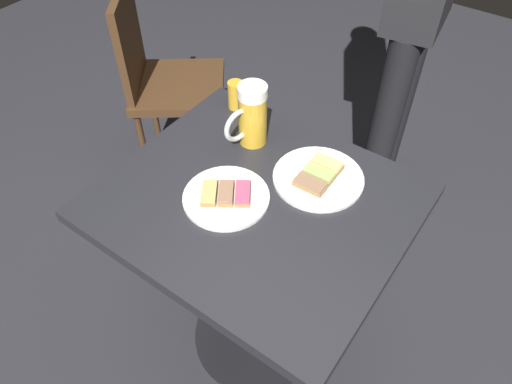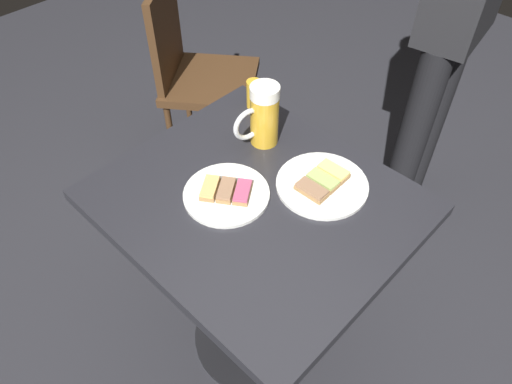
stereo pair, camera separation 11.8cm
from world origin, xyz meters
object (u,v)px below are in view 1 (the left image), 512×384
at_px(beer_glass_small, 236,95).
at_px(cafe_chair, 162,76).
at_px(beer_mug, 251,116).
at_px(plate_near, 318,177).
at_px(plate_far, 226,196).

distance_m(beer_glass_small, cafe_chair, 0.68).
bearing_deg(beer_glass_small, beer_mug, -37.83).
xyz_separation_m(plate_near, plate_far, (-0.15, -0.19, 0.00)).
relative_size(plate_near, cafe_chair, 0.28).
bearing_deg(beer_glass_small, plate_far, -56.44).
bearing_deg(plate_far, beer_mug, 109.99).
distance_m(plate_near, cafe_chair, 1.03).
bearing_deg(plate_far, cafe_chair, 145.02).
height_order(beer_glass_small, cafe_chair, cafe_chair).
relative_size(plate_far, beer_glass_small, 2.51).
height_order(plate_far, beer_mug, beer_mug).
xyz_separation_m(beer_mug, beer_glass_small, (-0.13, 0.10, -0.05)).
relative_size(plate_far, beer_mug, 1.21).
bearing_deg(beer_mug, cafe_chair, 154.65).
bearing_deg(beer_mug, plate_far, -70.01).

